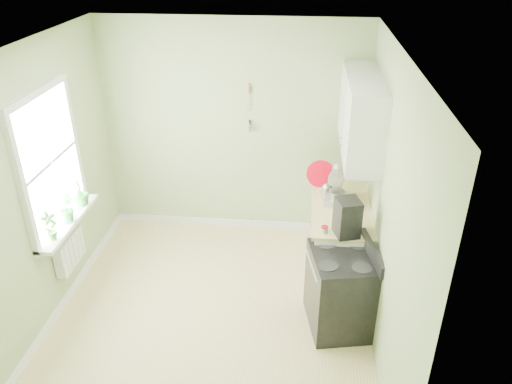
# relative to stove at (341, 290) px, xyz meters

# --- Properties ---
(floor) EXTENTS (3.20, 3.60, 0.02)m
(floor) POSITION_rel_stove_xyz_m (-1.28, -0.05, -0.43)
(floor) COLOR tan
(floor) RESTS_ON ground
(ceiling) EXTENTS (3.20, 3.60, 0.02)m
(ceiling) POSITION_rel_stove_xyz_m (-1.28, -0.05, 2.29)
(ceiling) COLOR white
(ceiling) RESTS_ON wall_back
(wall_back) EXTENTS (3.20, 0.02, 2.70)m
(wall_back) POSITION_rel_stove_xyz_m (-1.28, 1.76, 0.93)
(wall_back) COLOR #A5BB7F
(wall_back) RESTS_ON floor
(wall_left) EXTENTS (0.02, 3.60, 2.70)m
(wall_left) POSITION_rel_stove_xyz_m (-2.89, -0.05, 0.93)
(wall_left) COLOR #A5BB7F
(wall_left) RESTS_ON floor
(wall_right) EXTENTS (0.02, 3.60, 2.70)m
(wall_right) POSITION_rel_stove_xyz_m (0.33, -0.05, 0.93)
(wall_right) COLOR #A5BB7F
(wall_right) RESTS_ON floor
(base_cabinets) EXTENTS (0.60, 1.60, 0.87)m
(base_cabinets) POSITION_rel_stove_xyz_m (0.02, 0.95, 0.01)
(base_cabinets) COLOR white
(base_cabinets) RESTS_ON floor
(countertop) EXTENTS (0.64, 1.60, 0.04)m
(countertop) POSITION_rel_stove_xyz_m (0.01, 0.95, 0.47)
(countertop) COLOR #F1E093
(countertop) RESTS_ON base_cabinets
(upper_cabinets) EXTENTS (0.35, 1.40, 0.80)m
(upper_cabinets) POSITION_rel_stove_xyz_m (0.15, 1.05, 1.43)
(upper_cabinets) COLOR white
(upper_cabinets) RESTS_ON wall_right
(window) EXTENTS (0.06, 1.14, 1.44)m
(window) POSITION_rel_stove_xyz_m (-2.86, 0.25, 1.13)
(window) COLOR white
(window) RESTS_ON wall_left
(window_sill) EXTENTS (0.18, 1.14, 0.04)m
(window_sill) POSITION_rel_stove_xyz_m (-2.79, 0.25, 0.46)
(window_sill) COLOR white
(window_sill) RESTS_ON wall_left
(radiator) EXTENTS (0.12, 0.50, 0.35)m
(radiator) POSITION_rel_stove_xyz_m (-2.82, 0.20, 0.13)
(radiator) COLOR white
(radiator) RESTS_ON wall_left
(wall_utensils) EXTENTS (0.02, 0.14, 0.58)m
(wall_utensils) POSITION_rel_stove_xyz_m (-1.08, 1.73, 1.14)
(wall_utensils) COLOR #F1E093
(wall_utensils) RESTS_ON wall_back
(stove) EXTENTS (0.71, 0.77, 0.94)m
(stove) POSITION_rel_stove_xyz_m (0.00, 0.00, 0.00)
(stove) COLOR black
(stove) RESTS_ON floor
(stand_mixer) EXTENTS (0.27, 0.36, 0.40)m
(stand_mixer) POSITION_rel_stove_xyz_m (-0.05, 0.90, 0.66)
(stand_mixer) COLOR #B2B2B7
(stand_mixer) RESTS_ON countertop
(kettle) EXTENTS (0.18, 0.10, 0.18)m
(kettle) POSITION_rel_stove_xyz_m (-0.16, 0.96, 0.58)
(kettle) COLOR silver
(kettle) RESTS_ON countertop
(coffee_maker) EXTENTS (0.27, 0.29, 0.38)m
(coffee_maker) POSITION_rel_stove_xyz_m (0.02, 0.25, 0.67)
(coffee_maker) COLOR black
(coffee_maker) RESTS_ON countertop
(red_tray) EXTENTS (0.32, 0.06, 0.32)m
(red_tray) POSITION_rel_stove_xyz_m (-0.21, 1.24, 0.65)
(red_tray) COLOR red
(red_tray) RESTS_ON countertop
(jar) EXTENTS (0.07, 0.07, 0.08)m
(jar) POSITION_rel_stove_xyz_m (-0.18, 0.25, 0.53)
(jar) COLOR #B6B290
(jar) RESTS_ON countertop
(plant_a) EXTENTS (0.18, 0.19, 0.30)m
(plant_a) POSITION_rel_stove_xyz_m (-2.78, -0.11, 0.63)
(plant_a) COLOR #30822C
(plant_a) RESTS_ON window_sill
(plant_b) EXTENTS (0.18, 0.20, 0.29)m
(plant_b) POSITION_rel_stove_xyz_m (-2.78, 0.25, 0.62)
(plant_b) COLOR #30822C
(plant_b) RESTS_ON window_sill
(plant_c) EXTENTS (0.19, 0.19, 0.30)m
(plant_c) POSITION_rel_stove_xyz_m (-2.78, 0.59, 0.63)
(plant_c) COLOR #30822C
(plant_c) RESTS_ON window_sill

